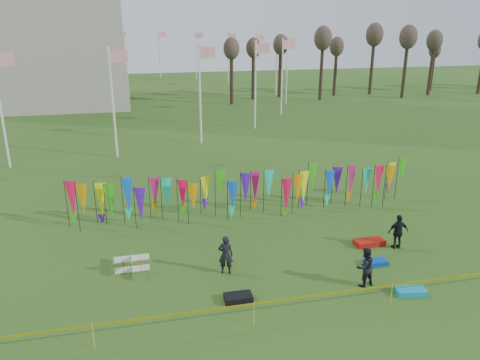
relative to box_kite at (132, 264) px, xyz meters
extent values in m
plane|color=#264C15|center=(5.90, -3.43, -0.39)|extent=(160.00, 160.00, 0.00)
cylinder|color=silver|center=(19.90, 44.57, 3.61)|extent=(0.16, 0.16, 8.00)
plane|color=red|center=(20.50, 44.57, 6.91)|extent=(1.40, 0.00, 1.40)
cylinder|color=silver|center=(18.94, 51.81, 3.61)|extent=(0.16, 0.16, 8.00)
plane|color=red|center=(19.54, 51.81, 6.91)|extent=(1.40, 0.00, 1.40)
cylinder|color=silver|center=(16.14, 58.57, 3.61)|extent=(0.16, 0.16, 8.00)
plane|color=red|center=(16.74, 58.57, 6.91)|extent=(1.40, 0.00, 1.40)
cylinder|color=silver|center=(11.69, 64.36, 3.61)|extent=(0.16, 0.16, 8.00)
plane|color=red|center=(12.29, 64.36, 6.91)|extent=(1.40, 0.00, 1.40)
cylinder|color=silver|center=(5.90, 68.81, 3.61)|extent=(0.16, 0.16, 8.00)
plane|color=red|center=(6.50, 68.81, 6.91)|extent=(1.40, 0.00, 1.40)
cylinder|color=silver|center=(-0.86, 71.61, 3.61)|extent=(0.16, 0.16, 8.00)
plane|color=red|center=(-0.26, 71.61, 6.91)|extent=(1.40, 0.00, 1.40)
cylinder|color=silver|center=(-8.10, 72.57, 3.61)|extent=(0.16, 0.16, 8.00)
plane|color=red|center=(-7.50, 72.57, 6.91)|extent=(1.40, 0.00, 1.40)
cylinder|color=silver|center=(-15.35, 71.61, 3.61)|extent=(0.16, 0.16, 8.00)
plane|color=red|center=(-14.75, 71.61, 6.91)|extent=(1.40, 0.00, 1.40)
cylinder|color=silver|center=(-8.10, 16.57, 3.61)|extent=(0.16, 0.16, 8.00)
plane|color=red|center=(-7.50, 16.57, 6.91)|extent=(1.40, 0.00, 1.40)
cylinder|color=silver|center=(-0.86, 17.52, 3.61)|extent=(0.16, 0.16, 8.00)
plane|color=red|center=(-0.26, 17.52, 6.91)|extent=(1.40, 0.00, 1.40)
cylinder|color=silver|center=(5.90, 20.32, 3.61)|extent=(0.16, 0.16, 8.00)
plane|color=red|center=(6.50, 20.32, 6.91)|extent=(1.40, 0.00, 1.40)
cylinder|color=silver|center=(11.69, 24.77, 3.61)|extent=(0.16, 0.16, 8.00)
plane|color=red|center=(12.29, 24.77, 6.91)|extent=(1.40, 0.00, 1.40)
cylinder|color=silver|center=(16.14, 30.57, 3.61)|extent=(0.16, 0.16, 8.00)
plane|color=red|center=(16.74, 30.57, 6.91)|extent=(1.40, 0.00, 1.40)
cylinder|color=silver|center=(18.94, 37.32, 3.61)|extent=(0.16, 0.16, 8.00)
plane|color=red|center=(19.54, 37.32, 6.91)|extent=(1.40, 0.00, 1.40)
cylinder|color=black|center=(-3.10, 4.81, 0.74)|extent=(0.03, 0.03, 2.26)
cone|color=#F90D44|center=(-2.82, 4.81, 0.99)|extent=(0.64, 0.64, 1.60)
cylinder|color=black|center=(-2.44, 4.81, 0.74)|extent=(0.03, 0.03, 2.26)
cone|color=orange|center=(-2.16, 4.81, 0.99)|extent=(0.64, 0.64, 1.60)
cylinder|color=black|center=(-1.77, 4.81, 0.74)|extent=(0.03, 0.03, 2.26)
cone|color=#EBFF0D|center=(-1.49, 4.81, 0.99)|extent=(0.64, 0.64, 1.60)
cylinder|color=black|center=(-1.10, 4.81, 0.74)|extent=(0.03, 0.03, 2.26)
cone|color=green|center=(-0.82, 4.81, 0.99)|extent=(0.64, 0.64, 1.60)
cylinder|color=black|center=(-0.44, 4.81, 0.74)|extent=(0.03, 0.03, 2.26)
cone|color=blue|center=(-0.16, 4.81, 0.99)|extent=(0.64, 0.64, 1.60)
cylinder|color=black|center=(0.23, 4.81, 0.74)|extent=(0.03, 0.03, 2.26)
cone|color=#5215B9|center=(0.51, 4.81, 0.99)|extent=(0.64, 0.64, 1.60)
cylinder|color=black|center=(0.90, 4.81, 0.74)|extent=(0.03, 0.03, 2.26)
cone|color=#C7165C|center=(1.18, 4.81, 0.99)|extent=(0.64, 0.64, 1.60)
cylinder|color=black|center=(1.56, 4.81, 0.74)|extent=(0.03, 0.03, 2.26)
cone|color=#0ED6A4|center=(1.84, 4.81, 0.99)|extent=(0.64, 0.64, 1.60)
cylinder|color=black|center=(2.23, 4.81, 0.74)|extent=(0.03, 0.03, 2.26)
cone|color=#F90D44|center=(2.51, 4.81, 0.99)|extent=(0.64, 0.64, 1.60)
cylinder|color=black|center=(2.90, 4.81, 0.74)|extent=(0.03, 0.03, 2.26)
cone|color=orange|center=(3.18, 4.81, 0.99)|extent=(0.64, 0.64, 1.60)
cylinder|color=black|center=(3.56, 4.81, 0.74)|extent=(0.03, 0.03, 2.26)
cone|color=#EBFF0D|center=(3.84, 4.81, 0.99)|extent=(0.64, 0.64, 1.60)
cylinder|color=black|center=(4.23, 4.81, 0.74)|extent=(0.03, 0.03, 2.26)
cone|color=green|center=(4.51, 4.81, 0.99)|extent=(0.64, 0.64, 1.60)
cylinder|color=black|center=(4.90, 4.81, 0.74)|extent=(0.03, 0.03, 2.26)
cone|color=blue|center=(5.18, 4.81, 0.99)|extent=(0.64, 0.64, 1.60)
cylinder|color=black|center=(5.56, 4.81, 0.74)|extent=(0.03, 0.03, 2.26)
cone|color=#5215B9|center=(5.84, 4.81, 0.99)|extent=(0.64, 0.64, 1.60)
cylinder|color=black|center=(6.23, 4.81, 0.74)|extent=(0.03, 0.03, 2.26)
cone|color=#C7165C|center=(6.51, 4.81, 0.99)|extent=(0.64, 0.64, 1.60)
cylinder|color=black|center=(6.90, 4.81, 0.74)|extent=(0.03, 0.03, 2.26)
cone|color=#0ED6A4|center=(7.18, 4.81, 0.99)|extent=(0.64, 0.64, 1.60)
cylinder|color=black|center=(7.56, 4.81, 0.74)|extent=(0.03, 0.03, 2.26)
cone|color=#F90D44|center=(7.84, 4.81, 0.99)|extent=(0.64, 0.64, 1.60)
cylinder|color=black|center=(8.23, 4.81, 0.74)|extent=(0.03, 0.03, 2.26)
cone|color=orange|center=(8.51, 4.81, 0.99)|extent=(0.64, 0.64, 1.60)
cylinder|color=black|center=(8.90, 4.81, 0.74)|extent=(0.03, 0.03, 2.26)
cone|color=#EBFF0D|center=(9.18, 4.81, 0.99)|extent=(0.64, 0.64, 1.60)
cylinder|color=black|center=(9.56, 4.81, 0.74)|extent=(0.03, 0.03, 2.26)
cone|color=green|center=(9.84, 4.81, 0.99)|extent=(0.64, 0.64, 1.60)
cylinder|color=black|center=(10.23, 4.81, 0.74)|extent=(0.03, 0.03, 2.26)
cone|color=blue|center=(10.51, 4.81, 0.99)|extent=(0.64, 0.64, 1.60)
cylinder|color=black|center=(10.90, 4.81, 0.74)|extent=(0.03, 0.03, 2.26)
cone|color=#5215B9|center=(11.18, 4.81, 0.99)|extent=(0.64, 0.64, 1.60)
cylinder|color=black|center=(11.56, 4.81, 0.74)|extent=(0.03, 0.03, 2.26)
cone|color=#C7165C|center=(11.84, 4.81, 0.99)|extent=(0.64, 0.64, 1.60)
cylinder|color=black|center=(12.23, 4.81, 0.74)|extent=(0.03, 0.03, 2.26)
cone|color=#0ED6A4|center=(12.51, 4.81, 0.99)|extent=(0.64, 0.64, 1.60)
cylinder|color=black|center=(12.90, 4.81, 0.74)|extent=(0.03, 0.03, 2.26)
cone|color=#F90D44|center=(13.18, 4.81, 0.99)|extent=(0.64, 0.64, 1.60)
cylinder|color=black|center=(13.56, 4.81, 0.74)|extent=(0.03, 0.03, 2.26)
cone|color=orange|center=(13.84, 4.81, 0.99)|extent=(0.64, 0.64, 1.60)
cylinder|color=black|center=(14.23, 4.81, 0.74)|extent=(0.03, 0.03, 2.26)
cone|color=#EBFF0D|center=(14.51, 4.81, 0.99)|extent=(0.64, 0.64, 1.60)
cylinder|color=black|center=(14.90, 4.81, 0.74)|extent=(0.03, 0.03, 2.26)
cone|color=green|center=(15.18, 4.81, 0.99)|extent=(0.64, 0.64, 1.60)
cube|color=#FFED05|center=(5.90, -4.48, 0.43)|extent=(26.00, 0.01, 0.08)
cylinder|color=yellow|center=(-1.10, -4.48, 0.06)|extent=(0.02, 0.02, 0.90)
cylinder|color=yellow|center=(3.90, -4.48, 0.06)|extent=(0.02, 0.02, 0.90)
cylinder|color=yellow|center=(8.90, -4.48, 0.06)|extent=(0.02, 0.02, 0.90)
cylinder|color=#3A291D|center=(11.90, 40.57, 2.81)|extent=(0.44, 0.44, 6.40)
ellipsoid|color=#45372E|center=(11.90, 40.57, 6.17)|extent=(1.92, 1.92, 2.56)
cylinder|color=#3A291D|center=(15.90, 40.57, 2.81)|extent=(0.44, 0.44, 6.40)
ellipsoid|color=#45372E|center=(15.90, 40.57, 6.17)|extent=(1.92, 1.92, 2.56)
cylinder|color=#3A291D|center=(19.90, 40.57, 2.81)|extent=(0.44, 0.44, 6.40)
ellipsoid|color=#45372E|center=(19.90, 40.57, 6.17)|extent=(1.92, 1.92, 2.56)
cylinder|color=#3A291D|center=(23.90, 40.57, 2.81)|extent=(0.44, 0.44, 6.40)
ellipsoid|color=#45372E|center=(23.90, 40.57, 6.17)|extent=(1.92, 1.92, 2.56)
cylinder|color=#3A291D|center=(27.90, 40.57, 2.81)|extent=(0.44, 0.44, 6.40)
ellipsoid|color=#45372E|center=(27.90, 40.57, 6.17)|extent=(1.92, 1.92, 2.56)
cylinder|color=#3A291D|center=(31.90, 40.57, 2.81)|extent=(0.44, 0.44, 6.40)
ellipsoid|color=#45372E|center=(31.90, 40.57, 6.17)|extent=(1.92, 1.92, 2.56)
cylinder|color=#3A291D|center=(35.90, 40.57, 2.81)|extent=(0.44, 0.44, 6.40)
ellipsoid|color=#45372E|center=(35.90, 40.57, 6.17)|extent=(1.92, 1.92, 2.56)
cylinder|color=#3A291D|center=(39.90, 40.57, 2.81)|extent=(0.44, 0.44, 6.40)
ellipsoid|color=#45372E|center=(39.90, 40.57, 6.17)|extent=(1.92, 1.92, 2.56)
cylinder|color=#3A291D|center=(43.90, 40.57, 2.81)|extent=(0.44, 0.44, 6.40)
ellipsoid|color=#45372E|center=(43.90, 40.57, 6.17)|extent=(1.92, 1.92, 2.56)
cylinder|color=#3A291D|center=(47.90, 40.57, 2.81)|extent=(0.44, 0.44, 6.40)
ellipsoid|color=#45372E|center=(47.90, 40.57, 6.17)|extent=(1.92, 1.92, 2.56)
cylinder|color=red|center=(-0.34, -0.34, 0.00)|extent=(0.02, 0.02, 0.78)
cylinder|color=red|center=(0.34, -0.34, 0.00)|extent=(0.02, 0.02, 0.78)
cylinder|color=red|center=(-0.34, 0.34, 0.00)|extent=(0.02, 0.02, 0.78)
cylinder|color=red|center=(0.34, 0.34, 0.00)|extent=(0.02, 0.02, 0.78)
imported|color=black|center=(3.68, -0.90, 0.43)|extent=(0.68, 0.57, 1.63)
imported|color=black|center=(8.67, -3.02, 0.40)|extent=(0.84, 0.61, 1.58)
imported|color=black|center=(11.59, -0.50, 0.41)|extent=(0.98, 0.60, 1.60)
cube|color=#0D9BC5|center=(10.10, -3.99, -0.28)|extent=(1.18, 0.73, 0.22)
cube|color=#0A42AD|center=(9.94, -1.65, -0.29)|extent=(0.95, 0.50, 0.20)
cube|color=#B9160C|center=(10.55, 0.06, -0.27)|extent=(1.39, 0.68, 0.25)
cube|color=black|center=(3.73, -2.95, -0.27)|extent=(1.03, 0.61, 0.24)
camera|label=1|loc=(0.46, -17.31, 9.31)|focal=35.00mm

